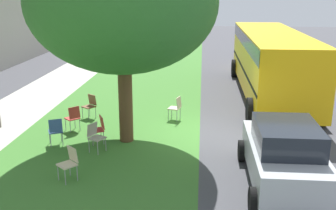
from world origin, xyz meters
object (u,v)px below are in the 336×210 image
Objects in this scene: chair_0 at (56,130)px; chair_1 at (69,161)px; chair_2 at (95,135)px; chair_6 at (90,104)px; school_bus at (271,58)px; street_tree at (123,3)px; chair_3 at (99,127)px; chair_5 at (176,106)px; chair_4 at (73,117)px; parked_car at (284,154)px.

chair_1 is (-2.26, -1.18, 0.00)m from chair_0.
chair_2 is 3.38m from chair_6.
chair_6 is at bearing 117.75° from school_bus.
street_tree is 7.28× the size of chair_0.
chair_3 is at bearing -158.87° from chair_6.
chair_5 is (3.22, -2.21, 0.00)m from chair_2.
chair_0 is at bearing 174.26° from chair_4.
street_tree is 4.76m from chair_6.
parked_car is (0.15, -5.35, 0.32)m from chair_1.
chair_6 is 0.24× the size of parked_car.
chair_2 and chair_3 have the same top height.
chair_5 is at bearing -89.91° from chair_6.
chair_1 and chair_6 have the same top height.
street_tree reaches higher than school_bus.
school_bus reaches higher than chair_4.
chair_0 is 6.87m from parked_car.
chair_0 is 1.00× the size of chair_4.
chair_3 is 0.08× the size of school_bus.
chair_2 is at bearing 145.54° from chair_5.
street_tree is 4.34m from chair_4.
school_bus reaches higher than chair_1.
chair_1 is 1.00× the size of chair_3.
parked_car reaches higher than chair_2.
school_bus is (6.33, -6.24, 1.24)m from chair_3.
chair_2 is 2.09m from chair_4.
chair_2 is 3.91m from chair_5.
chair_6 is at bearing -6.54° from chair_4.
chair_1 is at bearing 91.63° from parked_car.
chair_0 and chair_2 have the same top height.
chair_6 is (3.22, 1.04, 0.00)m from chair_2.
chair_3 is (-0.29, 0.82, -3.79)m from street_tree.
chair_4 is 1.00× the size of chair_6.
chair_3 is 3.41m from chair_5.
chair_3 is 0.24× the size of parked_car.
street_tree is 7.28× the size of chair_6.
school_bus is (8.90, -6.35, 1.24)m from chair_1.
chair_3 is 1.00× the size of chair_4.
chair_3 is at bearing -76.36° from chair_0.
parked_car is at bearing -108.46° from chair_2.
chair_3 is at bearing 138.13° from chair_5.
chair_2 is 1.00× the size of chair_5.
chair_0 is at bearing 105.92° from street_tree.
school_bus reaches higher than chair_5.
chair_4 is (3.58, 1.05, 0.00)m from chair_1.
parked_car is at bearing -118.19° from chair_4.
chair_4 is 7.26m from parked_car.
chair_6 is 0.08× the size of school_bus.
chair_2 is at bearing -162.08° from chair_6.
chair_1 is 3.73m from chair_4.
parked_car is (-3.43, -6.39, 0.32)m from chair_4.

